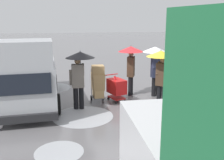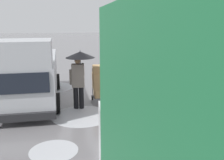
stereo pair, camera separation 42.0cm
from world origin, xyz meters
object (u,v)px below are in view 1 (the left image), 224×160
object	(u,v)px
cargo_van_parked_right	(28,74)
shopping_cart_vendor	(117,87)
pedestrian_black_side	(156,60)
pedestrian_white_side	(162,65)
pedestrian_pink_side	(131,59)
pedestrian_far_side	(79,66)
hand_dolly_boxes	(98,82)

from	to	relation	value
cargo_van_parked_right	shopping_cart_vendor	xyz separation A→B (m)	(-3.38, 0.22, -0.61)
pedestrian_black_side	pedestrian_white_side	world-z (taller)	same
pedestrian_pink_side	pedestrian_far_side	distance (m)	2.62
pedestrian_pink_side	cargo_van_parked_right	bearing A→B (deg)	6.23
pedestrian_far_side	shopping_cart_vendor	bearing A→B (deg)	-155.67
hand_dolly_boxes	pedestrian_pink_side	size ratio (longest dim) A/B	0.69
cargo_van_parked_right	pedestrian_far_side	world-z (taller)	cargo_van_parked_right
shopping_cart_vendor	pedestrian_far_side	distance (m)	1.93
cargo_van_parked_right	pedestrian_pink_side	xyz separation A→B (m)	(-4.13, -0.45, 0.41)
hand_dolly_boxes	pedestrian_pink_side	bearing A→B (deg)	-154.65
pedestrian_white_side	pedestrian_pink_side	bearing A→B (deg)	-65.48
cargo_van_parked_right	hand_dolly_boxes	size ratio (longest dim) A/B	3.69
cargo_van_parked_right	pedestrian_pink_side	distance (m)	4.17
shopping_cart_vendor	pedestrian_black_side	size ratio (longest dim) A/B	0.49
pedestrian_far_side	hand_dolly_boxes	bearing A→B (deg)	-139.47
hand_dolly_boxes	pedestrian_far_side	size ratio (longest dim) A/B	0.69
pedestrian_white_side	pedestrian_black_side	bearing A→B (deg)	-100.39
pedestrian_white_side	pedestrian_far_side	distance (m)	3.00
pedestrian_pink_side	hand_dolly_boxes	bearing A→B (deg)	25.35
hand_dolly_boxes	pedestrian_white_side	size ratio (longest dim) A/B	0.69
cargo_van_parked_right	pedestrian_far_side	distance (m)	2.13
cargo_van_parked_right	pedestrian_black_side	distance (m)	5.12
shopping_cart_vendor	pedestrian_white_side	bearing A→B (deg)	147.25
cargo_van_parked_right	pedestrian_white_side	bearing A→B (deg)	166.43
pedestrian_white_side	cargo_van_parked_right	bearing A→B (deg)	-13.57
cargo_van_parked_right	pedestrian_pink_side	world-z (taller)	cargo_van_parked_right
shopping_cart_vendor	cargo_van_parked_right	bearing A→B (deg)	-3.72
pedestrian_pink_side	pedestrian_black_side	world-z (taller)	same
hand_dolly_boxes	pedestrian_pink_side	xyz separation A→B (m)	(-1.49, -0.71, 0.76)
hand_dolly_boxes	pedestrian_far_side	xyz separation A→B (m)	(0.75, 0.64, 0.76)
cargo_van_parked_right	pedestrian_far_side	bearing A→B (deg)	154.53
pedestrian_pink_side	pedestrian_far_side	world-z (taller)	same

